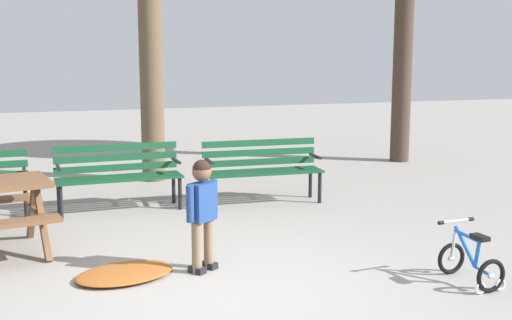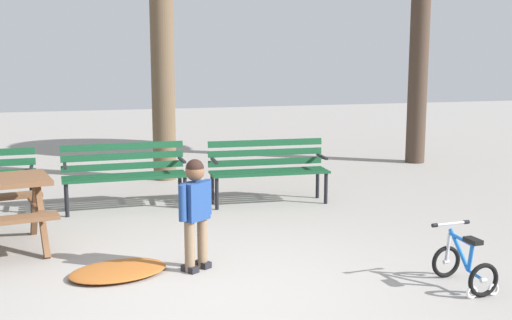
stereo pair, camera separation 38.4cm
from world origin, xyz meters
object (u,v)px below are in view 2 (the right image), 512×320
Objects in this scene: park_bench_right at (268,166)px; kids_bicycle at (465,265)px; park_bench_left at (125,170)px; child_standing at (195,205)px.

kids_bicycle is at bearing -78.18° from park_bench_right.
park_bench_left and park_bench_right have the same top height.
park_bench_right is 2.89m from child_standing.
park_bench_right is 2.78× the size of kids_bicycle.
park_bench_left is 2.72m from child_standing.
park_bench_left is at bearing 125.22° from kids_bicycle.
kids_bicycle is at bearing -26.31° from child_standing.
child_standing is (-1.44, -2.50, 0.12)m from park_bench_right.
kids_bicycle is (0.75, -3.59, -0.31)m from park_bench_right.
child_standing is at bearing 153.69° from kids_bicycle.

